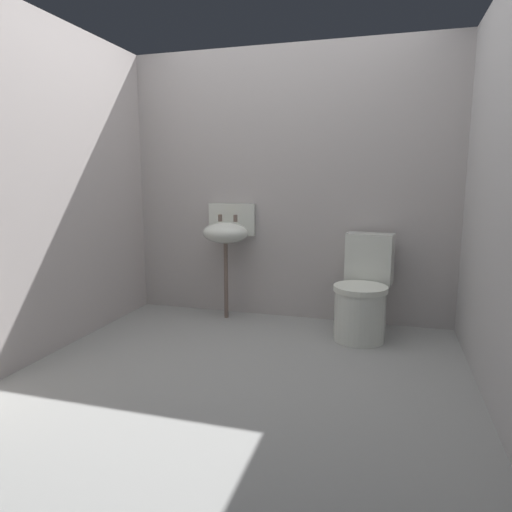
{
  "coord_description": "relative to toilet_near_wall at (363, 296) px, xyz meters",
  "views": [
    {
      "loc": [
        0.83,
        -2.54,
        1.21
      ],
      "look_at": [
        0.0,
        0.32,
        0.7
      ],
      "focal_mm": 31.94,
      "sensor_mm": 36.0,
      "label": 1
    }
  ],
  "objects": [
    {
      "name": "wall_right",
      "position": [
        0.76,
        -0.83,
        0.82
      ],
      "size": [
        0.1,
        2.76,
        2.29
      ],
      "primitive_type": "cube",
      "color": "#AEACAD",
      "rests_on": "ground"
    },
    {
      "name": "toilet_near_wall",
      "position": [
        0.0,
        0.0,
        0.0
      ],
      "size": [
        0.46,
        0.64,
        0.78
      ],
      "rotation": [
        0.0,
        0.0,
        2.99
      ],
      "color": "silver",
      "rests_on": "ground"
    },
    {
      "name": "ground_plane",
      "position": [
        -0.67,
        -0.93,
        -0.36
      ],
      "size": [
        3.17,
        2.96,
        0.08
      ],
      "primitive_type": "cube",
      "color": "gray"
    },
    {
      "name": "sink",
      "position": [
        -1.17,
        0.19,
        0.43
      ],
      "size": [
        0.42,
        0.35,
        0.99
      ],
      "color": "#6D5B52",
      "rests_on": "ground"
    },
    {
      "name": "wall_left",
      "position": [
        -2.11,
        -0.83,
        0.82
      ],
      "size": [
        0.1,
        2.76,
        2.29
      ],
      "primitive_type": "cube",
      "color": "#B6ADAB",
      "rests_on": "ground"
    },
    {
      "name": "wall_back",
      "position": [
        -0.67,
        0.4,
        0.82
      ],
      "size": [
        3.17,
        0.1,
        2.29
      ],
      "primitive_type": "cube",
      "color": "#B0AAA9",
      "rests_on": "ground"
    }
  ]
}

